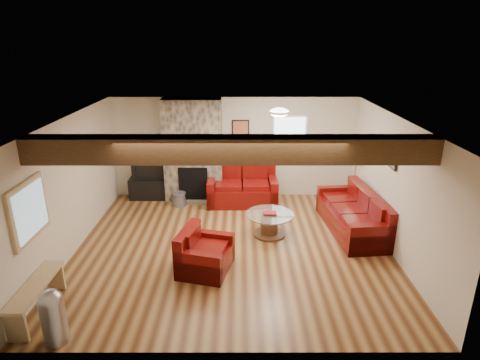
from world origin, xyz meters
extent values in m
plane|color=#552F16|center=(0.00, 0.00, 0.00)|extent=(8.00, 8.00, 0.00)
plane|color=white|center=(0.00, 0.00, 2.50)|extent=(8.00, 8.00, 0.00)
plane|color=beige|center=(0.00, 2.75, 1.25)|extent=(8.00, 0.00, 8.00)
plane|color=beige|center=(0.00, -2.75, 1.25)|extent=(8.00, 0.00, 8.00)
plane|color=beige|center=(-3.00, 0.00, 1.25)|extent=(0.00, 7.50, 7.50)
plane|color=beige|center=(3.00, 0.00, 1.25)|extent=(0.00, 7.50, 7.50)
cube|color=#341D0F|center=(0.00, -1.25, 2.31)|extent=(6.00, 0.36, 0.38)
cube|color=#39332C|center=(-1.00, 2.50, 1.25)|extent=(1.40, 0.50, 2.50)
cube|color=black|center=(-1.00, 2.25, 0.45)|extent=(0.70, 0.06, 0.90)
cube|color=#39332C|center=(-1.00, 2.20, 0.04)|extent=(1.00, 0.25, 0.08)
cylinder|color=#402614|center=(0.74, 0.52, 0.02)|extent=(0.65, 0.65, 0.04)
cylinder|color=#402614|center=(0.74, 0.52, 0.22)|extent=(0.35, 0.35, 0.43)
cylinder|color=white|center=(0.74, 0.52, 0.47)|extent=(0.97, 0.97, 0.02)
cube|color=maroon|center=(0.74, 0.52, 0.49)|extent=(0.27, 0.19, 0.03)
cube|color=black|center=(-2.10, 2.53, 0.26)|extent=(1.05, 0.42, 0.52)
imported|color=black|center=(-2.10, 2.53, 0.77)|extent=(0.86, 0.11, 0.50)
cylinder|color=tan|center=(2.80, 1.89, 0.01)|extent=(0.25, 0.25, 0.03)
cylinder|color=tan|center=(2.80, 1.89, 0.64)|extent=(0.03, 0.03, 1.27)
cone|color=beige|center=(2.80, 1.89, 1.29)|extent=(0.36, 0.36, 0.25)
camera|label=1|loc=(0.13, -6.88, 3.86)|focal=30.00mm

